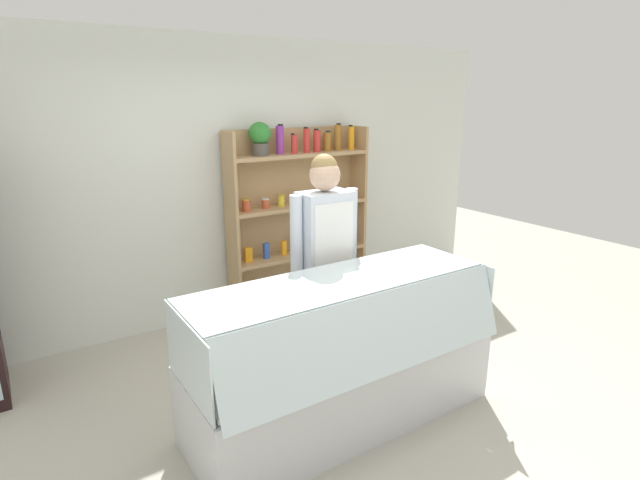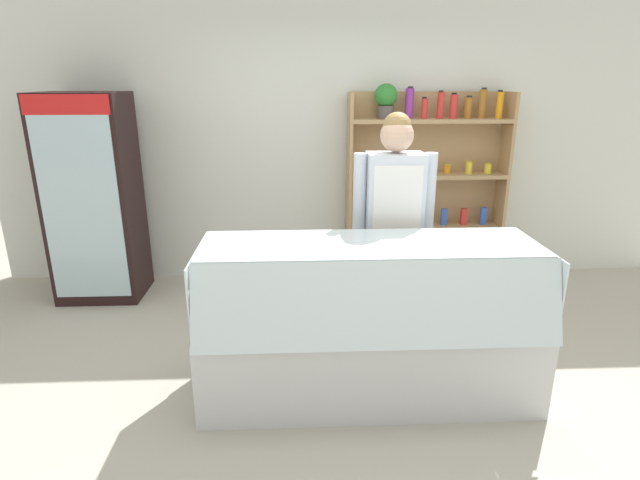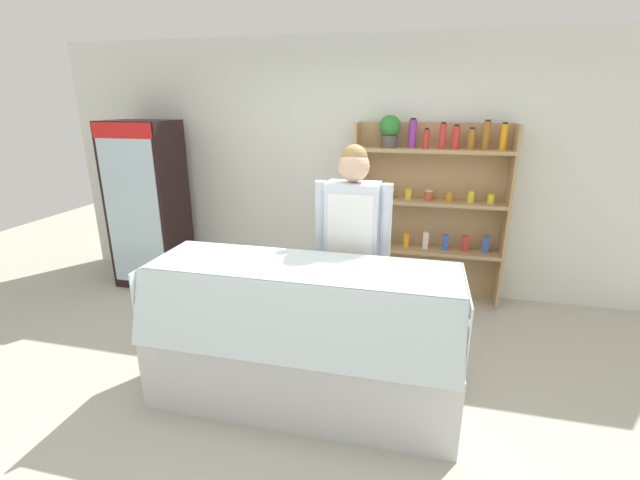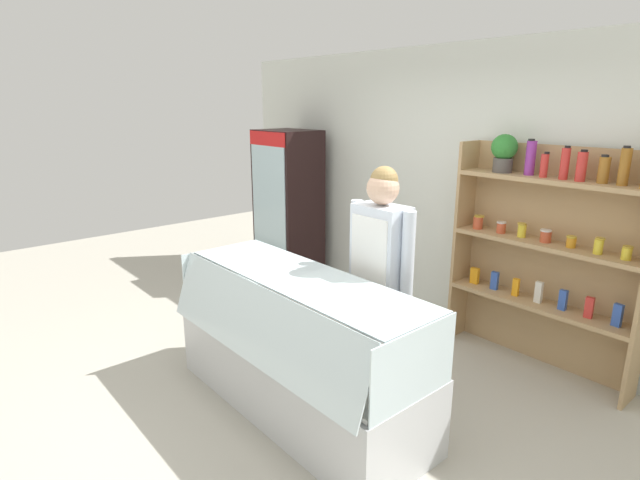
% 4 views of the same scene
% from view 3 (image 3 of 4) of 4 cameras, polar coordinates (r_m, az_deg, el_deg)
% --- Properties ---
extents(ground_plane, '(12.00, 12.00, 0.00)m').
position_cam_3_polar(ground_plane, '(3.37, -1.82, -19.39)').
color(ground_plane, '#B7B2A3').
extents(back_wall, '(6.80, 0.10, 2.70)m').
position_cam_3_polar(back_wall, '(4.75, 4.63, 9.49)').
color(back_wall, silver).
rests_on(back_wall, ground).
extents(drinks_fridge, '(0.73, 0.58, 1.86)m').
position_cam_3_polar(drinks_fridge, '(5.24, -21.91, 4.36)').
color(drinks_fridge, black).
rests_on(drinks_fridge, ground).
extents(shelving_unit, '(1.54, 0.29, 1.92)m').
position_cam_3_polar(shelving_unit, '(4.55, 13.97, 5.12)').
color(shelving_unit, tan).
rests_on(shelving_unit, ground).
extents(deli_display_case, '(2.10, 0.81, 1.01)m').
position_cam_3_polar(deli_display_case, '(3.13, -2.39, -15.58)').
color(deli_display_case, silver).
rests_on(deli_display_case, ground).
extents(shop_clerk, '(0.58, 0.25, 1.75)m').
position_cam_3_polar(shop_clerk, '(3.28, 4.31, 0.16)').
color(shop_clerk, '#2D2D38').
rests_on(shop_clerk, ground).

